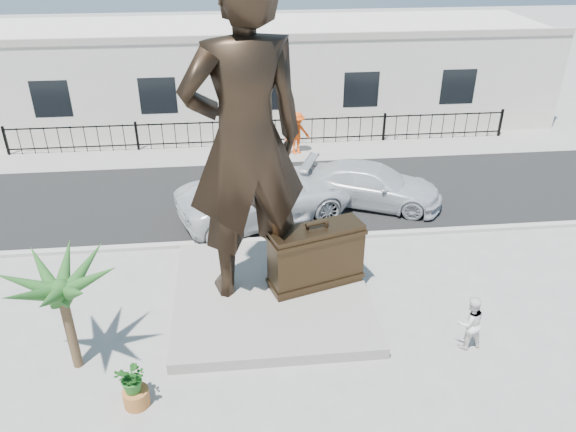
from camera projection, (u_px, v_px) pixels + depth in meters
The scene contains 16 objects.
ground at pixel (296, 334), 14.09m from camera, with size 100.00×100.00×0.00m, color #9E9991.
street at pixel (272, 193), 21.05m from camera, with size 40.00×7.00×0.01m, color black.
curb at pixel (280, 240), 17.98m from camera, with size 40.00×0.25×0.12m, color #A5A399.
far_sidewalk at pixel (264, 152), 24.53m from camera, with size 40.00×2.50×0.02m, color #9E9991.
plinth at pixel (272, 295), 15.28m from camera, with size 5.20×5.20×0.30m, color gray.
fence at pixel (263, 133), 24.94m from camera, with size 22.00×0.10×1.20m, color black.
building at pixel (257, 72), 27.82m from camera, with size 28.00×7.00×4.40m, color silver.
statue at pixel (245, 142), 13.41m from camera, with size 3.05×2.00×8.35m, color black.
suitcase at pixel (316, 256), 15.05m from camera, with size 2.52×0.80×1.77m, color #2E2113.
tourist at pixel (470, 323), 13.38m from camera, with size 0.70×0.54×1.43m, color white.
car_white at pixel (266, 195), 19.03m from camera, with size 2.75×5.97×1.66m, color silver.
car_silver at pixel (372, 185), 19.98m from camera, with size 2.01×4.95×1.44m, color silver.
worker at pixel (297, 133), 23.92m from camera, with size 1.18×0.68×1.83m, color #F04B0C.
palm_tree at pixel (79, 365), 13.15m from camera, with size 1.80×1.80×3.20m, color #204C1B, non-canonical shape.
planter at pixel (136, 397), 12.02m from camera, with size 0.56×0.56×0.40m, color #A6612C.
shrub at pixel (133, 378), 11.74m from camera, with size 0.68×0.59×0.75m, color #246420.
Camera 1 is at (-1.33, -10.80, 9.43)m, focal length 35.00 mm.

